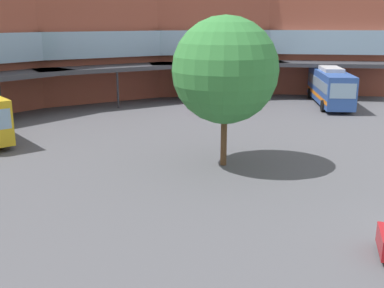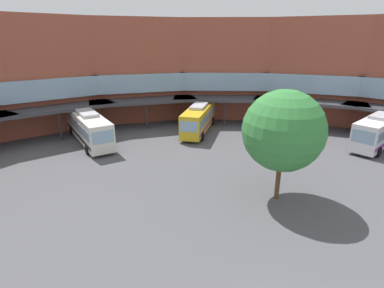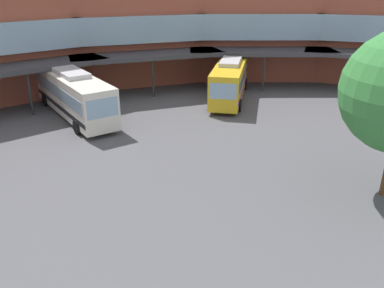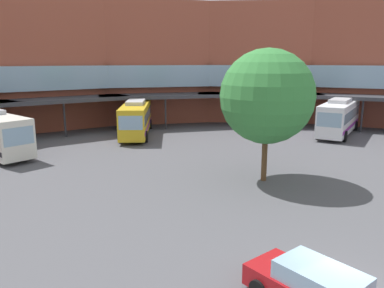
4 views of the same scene
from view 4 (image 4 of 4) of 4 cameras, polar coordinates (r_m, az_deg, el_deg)
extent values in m
cube|color=#9E4C38|center=(51.74, 24.72, 10.87)|extent=(12.78, 15.55, 14.68)
cube|color=#8CADC6|center=(51.17, 24.57, 9.23)|extent=(12.22, 14.44, 2.57)
cube|color=#38383D|center=(46.92, 24.30, 6.35)|extent=(11.08, 14.50, 0.40)
cylinder|color=#2D2D33|center=(45.53, 24.08, 3.89)|extent=(0.20, 0.20, 3.67)
cube|color=#9E4C38|center=(51.22, 9.75, 11.81)|extent=(15.12, 13.81, 14.68)
cube|color=#8CADC6|center=(50.65, 9.74, 10.14)|extent=(14.14, 13.08, 2.57)
cube|color=#38383D|center=(46.42, 10.08, 7.21)|extent=(13.87, 12.25, 0.40)
cylinder|color=#2D2D33|center=(45.03, 10.16, 4.69)|extent=(0.20, 0.20, 3.67)
cube|color=#9E4C38|center=(49.64, -5.50, 11.91)|extent=(15.75, 10.50, 14.68)
cube|color=#8CADC6|center=(49.08, -5.35, 10.19)|extent=(14.45, 10.24, 2.57)
cube|color=#38383D|center=(44.89, -4.39, 7.19)|extent=(15.08, 8.61, 0.40)
cylinder|color=#2D2D33|center=(43.54, -3.98, 4.60)|extent=(0.20, 0.20, 3.67)
cube|color=#9E4C38|center=(47.09, -21.18, 11.12)|extent=(14.58, 6.00, 14.68)
cube|color=#8CADC6|center=(46.54, -20.87, 9.32)|extent=(13.12, 6.24, 2.57)
cube|color=#38383D|center=(42.43, -19.26, 6.22)|extent=(14.58, 4.00, 0.40)
cylinder|color=#2D2D33|center=(41.11, -18.50, 3.52)|extent=(0.20, 0.20, 3.67)
cube|color=gold|center=(40.46, -8.35, 3.89)|extent=(7.74, 10.66, 2.96)
cube|color=#8CADC6|center=(40.41, -8.36, 4.39)|extent=(7.45, 10.12, 0.95)
cube|color=purple|center=(40.59, -8.31, 2.73)|extent=(7.65, 10.48, 0.36)
cube|color=#8CADC6|center=(35.08, -9.17, 3.14)|extent=(1.93, 1.22, 1.30)
cube|color=#B2B2B7|center=(40.25, -8.42, 6.23)|extent=(3.51, 4.27, 0.36)
cylinder|color=black|center=(36.93, -6.90, 1.09)|extent=(0.82, 1.10, 1.10)
cylinder|color=black|center=(37.18, -10.71, 1.04)|extent=(0.82, 1.10, 1.10)
cylinder|color=black|center=(44.23, -6.25, 2.99)|extent=(0.82, 1.10, 1.10)
cylinder|color=black|center=(44.44, -9.45, 2.94)|extent=(0.82, 1.10, 1.10)
cube|color=white|center=(43.12, 21.11, 3.79)|extent=(10.49, 6.82, 3.09)
cube|color=#8CADC6|center=(43.07, 21.15, 4.28)|extent=(9.95, 6.60, 0.99)
cube|color=purple|center=(43.25, 21.02, 2.66)|extent=(10.32, 6.76, 0.37)
cube|color=#8CADC6|center=(38.03, 19.83, 3.40)|extent=(1.08, 2.07, 1.36)
cube|color=#B2B2B7|center=(42.92, 21.29, 6.07)|extent=(4.15, 3.24, 0.36)
cylinder|color=black|center=(39.69, 21.90, 1.07)|extent=(1.12, 0.75, 1.10)
cylinder|color=black|center=(40.12, 18.31, 1.46)|extent=(1.12, 0.75, 1.10)
cylinder|color=black|center=(46.61, 23.26, 2.53)|extent=(1.12, 0.75, 1.10)
cylinder|color=black|center=(46.98, 20.18, 2.85)|extent=(1.12, 0.75, 1.10)
cube|color=#8CADC6|center=(30.97, -24.52, 1.06)|extent=(2.24, 0.70, 1.35)
cylinder|color=black|center=(33.52, -23.60, -1.04)|extent=(0.57, 1.14, 1.10)
cube|color=#8CADC6|center=(13.05, 18.75, -18.38)|extent=(1.82, 2.78, 0.60)
cylinder|color=black|center=(14.95, 14.67, -17.86)|extent=(0.28, 0.68, 0.66)
cylinder|color=brown|center=(25.21, 10.81, -1.15)|extent=(0.36, 0.36, 3.88)
sphere|color=#38843D|center=(24.63, 11.15, 6.99)|extent=(6.00, 6.00, 6.00)
camera|label=1|loc=(12.50, -71.60, 6.15)|focal=43.10mm
camera|label=2|loc=(6.36, 70.74, 44.47)|focal=27.80mm
camera|label=3|loc=(5.30, -10.43, 42.12)|focal=36.14mm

